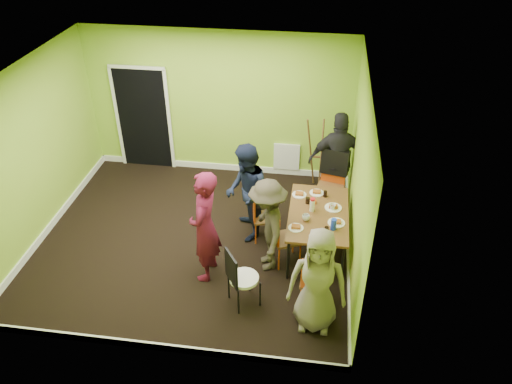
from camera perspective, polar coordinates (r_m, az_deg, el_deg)
ground at (r=8.32m, az=-6.95°, el=-5.35°), size 5.00×5.00×0.00m
room_walls at (r=7.78m, az=-7.54°, el=0.50°), size 5.04×4.54×2.82m
dining_table at (r=7.67m, az=7.14°, el=-2.68°), size 0.90×1.50×0.75m
chair_left_far at (r=8.00m, az=0.43°, el=-2.48°), size 0.43×0.43×0.87m
chair_left_near at (r=7.51m, az=2.97°, el=-4.88°), size 0.52×0.51×0.95m
chair_back_end at (r=8.63m, az=8.87°, el=2.64°), size 0.57×0.64×1.14m
chair_front_end at (r=6.84m, az=6.77°, el=-9.85°), size 0.41×0.41×0.95m
chair_bentwood at (r=6.86m, az=-1.89°, el=-9.56°), size 0.51×0.51×0.94m
easel at (r=9.13m, az=7.45°, el=4.12°), size 0.60×0.56×1.49m
plate_near_left at (r=7.99m, az=4.97°, el=-0.31°), size 0.23×0.23×0.01m
plate_near_right at (r=7.29m, az=4.58°, el=-4.10°), size 0.22×0.22×0.01m
plate_far_back at (r=8.06m, az=6.95°, el=-0.10°), size 0.23×0.23×0.01m
plate_far_front at (r=7.16m, az=7.11°, el=-5.13°), size 0.26×0.26×0.01m
plate_wall_back at (r=7.76m, az=8.81°, el=-1.78°), size 0.26×0.26×0.01m
plate_wall_front at (r=7.46m, az=9.17°, el=-3.50°), size 0.26×0.26×0.01m
thermos at (r=7.61m, az=6.45°, el=-1.53°), size 0.08×0.08×0.19m
blue_bottle at (r=7.29m, az=8.85°, el=-3.67°), size 0.08×0.08×0.18m
orange_bottle at (r=7.80m, az=6.79°, el=-1.14°), size 0.03×0.03×0.07m
glass_mid at (r=7.79m, az=5.93°, el=-0.99°), size 0.07×0.07×0.10m
glass_back at (r=7.97m, az=7.91°, el=-0.22°), size 0.06×0.06×0.10m
glass_front at (r=7.25m, az=8.06°, el=-4.26°), size 0.06×0.06×0.08m
cup_a at (r=7.44m, az=5.73°, el=-2.93°), size 0.11×0.11×0.09m
cup_b at (r=7.71m, az=8.74°, el=-1.69°), size 0.10×0.10×0.09m
person_standing at (r=7.12m, az=-5.87°, el=-3.99°), size 0.45×0.66×1.77m
person_left_far at (r=7.88m, az=-1.12°, el=-0.11°), size 0.82×0.94×1.65m
person_left_near at (r=7.31m, az=1.33°, el=-3.87°), size 0.80×1.10×1.52m
person_back_end at (r=8.73m, az=9.40°, el=3.59°), size 1.08×0.55×1.77m
person_front_end at (r=6.46m, az=7.05°, el=-10.06°), size 0.77×0.51×1.56m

